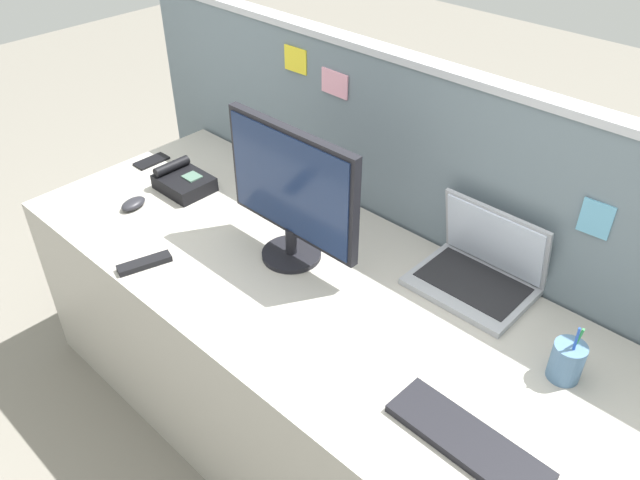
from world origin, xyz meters
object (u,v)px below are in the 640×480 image
at_px(computer_mouse_right_hand, 133,204).
at_px(desktop_monitor, 291,190).
at_px(cell_phone_black_slab, 151,161).
at_px(desk_phone, 183,181).
at_px(pen_cup, 567,361).
at_px(laptop, 480,267).
at_px(tv_remote, 145,263).
at_px(keyboard_main, 467,441).

bearing_deg(computer_mouse_right_hand, desktop_monitor, 7.98).
bearing_deg(desktop_monitor, cell_phone_black_slab, 177.48).
height_order(desk_phone, pen_cup, pen_cup).
bearing_deg(computer_mouse_right_hand, laptop, 13.64).
bearing_deg(laptop, cell_phone_black_slab, -169.46).
height_order(pen_cup, cell_phone_black_slab, pen_cup).
bearing_deg(desk_phone, tv_remote, -51.89).
xyz_separation_m(laptop, tv_remote, (-0.81, -0.66, -0.05)).
xyz_separation_m(computer_mouse_right_hand, pen_cup, (1.49, 0.32, 0.04)).
relative_size(desk_phone, keyboard_main, 0.51).
height_order(desk_phone, tv_remote, desk_phone).
bearing_deg(desk_phone, computer_mouse_right_hand, -97.55).
xyz_separation_m(desk_phone, pen_cup, (1.46, 0.11, 0.02)).
xyz_separation_m(desktop_monitor, cell_phone_black_slab, (-0.85, 0.04, -0.24)).
distance_m(keyboard_main, computer_mouse_right_hand, 1.43).
bearing_deg(cell_phone_black_slab, pen_cup, 2.10).
height_order(laptop, pen_cup, laptop).
xyz_separation_m(desk_phone, computer_mouse_right_hand, (-0.03, -0.20, -0.02)).
distance_m(laptop, desk_phone, 1.14).
distance_m(desk_phone, cell_phone_black_slab, 0.27).
bearing_deg(desktop_monitor, pen_cup, 7.60).
height_order(desktop_monitor, laptop, desktop_monitor).
bearing_deg(desktop_monitor, laptop, 29.74).
xyz_separation_m(desk_phone, cell_phone_black_slab, (-0.26, 0.03, -0.03)).
xyz_separation_m(pen_cup, tv_remote, (-1.17, -0.48, -0.05)).
height_order(computer_mouse_right_hand, pen_cup, pen_cup).
relative_size(desktop_monitor, tv_remote, 3.01).
distance_m(desktop_monitor, laptop, 0.62).
height_order(desk_phone, cell_phone_black_slab, desk_phone).
xyz_separation_m(desk_phone, tv_remote, (0.29, -0.37, -0.02)).
bearing_deg(desktop_monitor, tv_remote, -129.52).
distance_m(desk_phone, tv_remote, 0.47).
height_order(desktop_monitor, desk_phone, desktop_monitor).
relative_size(desk_phone, tv_remote, 1.17).
xyz_separation_m(desktop_monitor, pen_cup, (0.87, 0.12, -0.19)).
bearing_deg(computer_mouse_right_hand, pen_cup, 2.10).
distance_m(cell_phone_black_slab, tv_remote, 0.68).
relative_size(desk_phone, computer_mouse_right_hand, 1.99).
relative_size(keyboard_main, cell_phone_black_slab, 2.89).
bearing_deg(pen_cup, cell_phone_black_slab, -177.38).
bearing_deg(computer_mouse_right_hand, desk_phone, 72.61).
xyz_separation_m(laptop, computer_mouse_right_hand, (-1.13, -0.49, -0.04)).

